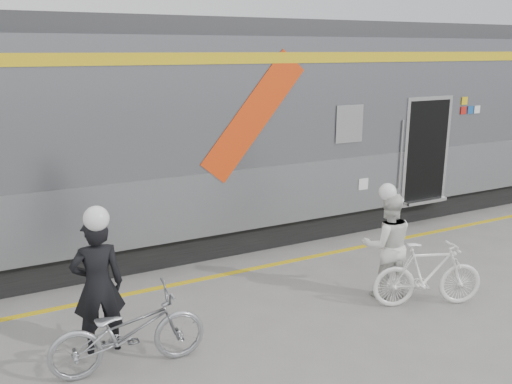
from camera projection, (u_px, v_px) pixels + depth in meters
ground at (353, 317)px, 7.49m from camera, size 90.00×90.00×0.00m
train at (298, 125)px, 11.30m from camera, size 24.00×3.17×4.10m
safety_strip at (277, 264)px, 9.34m from camera, size 24.00×0.12×0.01m
man at (98, 286)px, 6.47m from camera, size 0.65×0.45×1.70m
bicycle_left at (128, 331)px, 6.18m from camera, size 1.82×0.75×0.94m
woman at (387, 245)px, 7.97m from camera, size 0.94×0.84×1.59m
bicycle_right at (428, 274)px, 7.72m from camera, size 1.65×1.01×0.96m
helmet_man at (91, 206)px, 6.21m from camera, size 0.30×0.30×0.30m
helmet_woman at (391, 185)px, 7.74m from camera, size 0.25×0.25×0.25m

